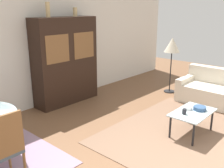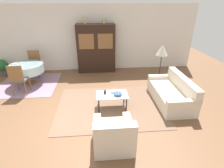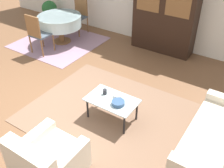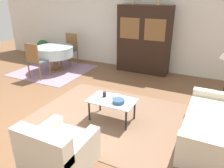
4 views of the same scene
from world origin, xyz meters
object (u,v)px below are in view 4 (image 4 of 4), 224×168
at_px(dining_chair_far, 70,47).
at_px(bowl_small, 117,97).
at_px(coffee_table, 112,102).
at_px(cup, 104,94).
at_px(dining_chair_near, 36,59).
at_px(display_cabinet, 144,40).
at_px(vase_short, 158,1).
at_px(armchair, 58,152).
at_px(couch, 217,126).
at_px(dining_table, 54,52).
at_px(bowl, 118,101).
at_px(potted_plant, 43,47).

relative_size(dining_chair_far, bowl_small, 6.56).
distance_m(coffee_table, cup, 0.22).
height_order(dining_chair_near, cup, dining_chair_near).
xyz_separation_m(display_cabinet, vase_short, (0.34, 0.00, 1.08)).
bearing_deg(armchair, display_cabinet, 93.92).
height_order(couch, display_cabinet, display_cabinet).
bearing_deg(coffee_table, dining_table, 147.21).
relative_size(dining_chair_near, dining_chair_far, 1.00).
bearing_deg(bowl, potted_plant, 146.89).
relative_size(couch, coffee_table, 2.06).
height_order(armchair, coffee_table, armchair).
height_order(armchair, cup, armchair).
bearing_deg(bowl_small, armchair, -95.05).
xyz_separation_m(bowl, vase_short, (-0.21, 3.01, 1.60)).
xyz_separation_m(armchair, dining_table, (-2.79, 3.32, 0.31)).
distance_m(couch, armchair, 2.51).
bearing_deg(couch, potted_plant, 66.41).
bearing_deg(dining_chair_far, potted_plant, -6.38).
height_order(dining_chair_far, vase_short, vase_short).
bearing_deg(dining_chair_far, dining_chair_near, 90.00).
distance_m(armchair, cup, 1.54).
relative_size(coffee_table, bowl, 3.97).
relative_size(display_cabinet, dining_table, 1.72).
relative_size(armchair, potted_plant, 1.24).
distance_m(couch, dining_chair_far, 5.31).
height_order(bowl, bowl_small, bowl).
distance_m(dining_table, dining_chair_near, 0.80).
height_order(cup, bowl, cup).
height_order(dining_chair_far, cup, dining_chair_far).
xyz_separation_m(dining_chair_far, potted_plant, (-1.34, 0.15, -0.18)).
bearing_deg(vase_short, armchair, -90.50).
xyz_separation_m(couch, cup, (-2.00, -0.10, 0.19)).
bearing_deg(vase_short, cup, -92.67).
bearing_deg(couch, coffee_table, 95.35).
bearing_deg(potted_plant, dining_table, -35.20).
xyz_separation_m(couch, dining_chair_far, (-4.69, 2.48, 0.29)).
height_order(display_cabinet, bowl_small, display_cabinet).
xyz_separation_m(coffee_table, bowl, (0.16, -0.05, 0.08)).
bearing_deg(bowl, dining_table, 147.85).
bearing_deg(coffee_table, bowl, -18.97).
distance_m(couch, bowl, 1.67).
bearing_deg(potted_plant, vase_short, 2.05).
xyz_separation_m(dining_chair_near, cup, (2.69, -1.00, -0.10)).
relative_size(coffee_table, dining_chair_near, 0.87).
distance_m(dining_chair_near, bowl, 3.24).
relative_size(dining_chair_far, potted_plant, 1.52).
relative_size(coffee_table, display_cabinet, 0.44).
bearing_deg(coffee_table, potted_plant, 146.43).
relative_size(bowl, potted_plant, 0.33).
distance_m(couch, coffee_table, 1.82).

